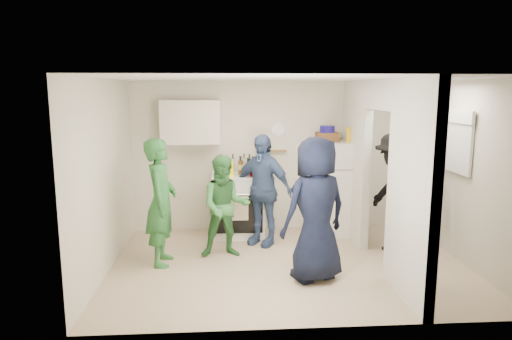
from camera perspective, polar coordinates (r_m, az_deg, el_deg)
The scene contains 39 objects.
floor at distance 6.39m, azimuth 4.10°, elevation -11.69°, with size 4.80×4.80×0.00m, color #C3AC89.
wall_back at distance 7.71m, azimuth 2.48°, elevation 1.69°, with size 4.80×4.80×0.00m, color silver.
wall_front at distance 4.41m, azimuth 7.34°, elevation -4.61°, with size 4.80×4.80×0.00m, color silver.
wall_left at distance 6.18m, azimuth -18.36°, elevation -0.84°, with size 3.40×3.40×0.00m, color silver.
wall_right at distance 6.81m, azimuth 24.67°, elevation -0.30°, with size 3.40×3.40×0.00m, color silver.
ceiling at distance 5.95m, azimuth 4.40°, elevation 11.33°, with size 4.80×4.80×0.00m, color white.
partition_pier_back at distance 7.36m, azimuth 12.32°, elevation 1.08°, with size 0.12×1.20×2.50m, color silver.
partition_pier_front at distance 5.32m, azimuth 18.88°, elevation -2.56°, with size 0.12×1.20×2.50m, color silver.
partition_header at distance 6.23m, azimuth 15.51°, elevation 9.10°, with size 0.12×1.00×0.40m, color silver.
stove at distance 7.49m, azimuth -2.20°, elevation -4.35°, with size 0.85×0.71×1.02m, color white.
upper_cabinet at distance 7.44m, azimuth -8.17°, elevation 5.95°, with size 0.95×0.34×0.70m, color silver.
fridge at distance 7.60m, azimuth 9.52°, elevation -2.27°, with size 0.63×0.61×1.53m, color white.
wicker_basket at distance 7.49m, azimuth 8.86°, elevation 4.09°, with size 0.35×0.25×0.15m, color brown.
blue_bowl at distance 7.48m, azimuth 8.89°, elevation 5.08°, with size 0.24×0.24×0.11m, color navy.
yellow_cup_stack_top at distance 7.42m, azimuth 11.55°, elevation 4.34°, with size 0.09×0.09×0.25m, color yellow.
wall_clock at distance 7.64m, azimuth 2.89°, elevation 5.01°, with size 0.22×0.22×0.03m, color white.
spice_shelf at distance 7.65m, azimuth 2.52°, elevation 2.38°, with size 0.35×0.08×0.03m, color olive.
nook_window at distance 6.92m, azimuth 23.98°, elevation 3.25°, with size 0.03×0.70×0.80m, color black.
nook_window_frame at distance 6.91m, azimuth 23.87°, elevation 3.25°, with size 0.04×0.76×0.86m, color white.
nook_valance at distance 6.88m, azimuth 23.89°, elevation 6.15°, with size 0.04×0.82×0.18m, color white.
yellow_cup_stack_stove at distance 7.14m, azimuth -3.14°, elevation 0.14°, with size 0.09×0.09×0.25m, color #F6FF15.
red_cup at distance 7.18m, azimuth -0.42°, elevation -0.32°, with size 0.09×0.09×0.12m, color red.
person_green_left at distance 6.30m, azimuth -11.78°, elevation -3.95°, with size 0.63×0.41×1.73m, color #2F7637.
person_green_center at distance 6.48m, azimuth -3.86°, elevation -4.59°, with size 0.71×0.55×1.46m, color #398247.
person_denim at distance 6.97m, azimuth 0.75°, elevation -2.50°, with size 1.00×0.42×1.71m, color #3D4F86.
person_navy at distance 5.69m, azimuth 7.48°, elevation -4.91°, with size 0.88×0.57×1.81m, color black.
person_nook at distance 6.85m, azimuth 17.02°, elevation -2.85°, with size 1.15×0.66×1.78m, color black.
bottle_a at distance 7.48m, azimuth -4.42°, elevation 0.82°, with size 0.06×0.06×0.31m, color olive.
bottle_b at distance 7.28m, azimuth -3.60°, elevation 0.33°, with size 0.08×0.08×0.25m, color #1E591D.
bottle_c at distance 7.50m, azimuth -2.90°, elevation 0.85°, with size 0.07×0.07×0.31m, color #B5B9C4.
bottle_d at distance 7.30m, azimuth -2.01°, elevation 0.58°, with size 0.06×0.06×0.31m, color brown.
bottle_e at distance 7.54m, azimuth -1.51°, elevation 0.90°, with size 0.06×0.06×0.31m, color silver.
bottle_f at distance 7.38m, azimuth -0.83°, elevation 0.77°, with size 0.06×0.06×0.32m, color #133413.
bottle_g at distance 7.51m, azimuth -0.41°, elevation 0.72°, with size 0.08×0.08×0.27m, color #A06C34.
bottle_h at distance 7.24m, azimuth -4.63°, elevation 0.48°, with size 0.08×0.08×0.31m, color #AFB3BB.
bottle_i at distance 7.44m, azimuth -1.92°, elevation 0.67°, with size 0.07×0.07×0.28m, color #4E2C0D.
bottle_j at distance 7.28m, azimuth 0.11°, elevation 0.35°, with size 0.06×0.06×0.25m, color #19491F.
bottle_k at distance 7.40m, azimuth -3.84°, elevation 0.50°, with size 0.06×0.06×0.25m, color brown.
bottle_l at distance 7.20m, azimuth -1.03°, elevation 0.40°, with size 0.08×0.08×0.29m, color #9899A7.
Camera 1 is at (-0.84, -5.88, 2.35)m, focal length 32.00 mm.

